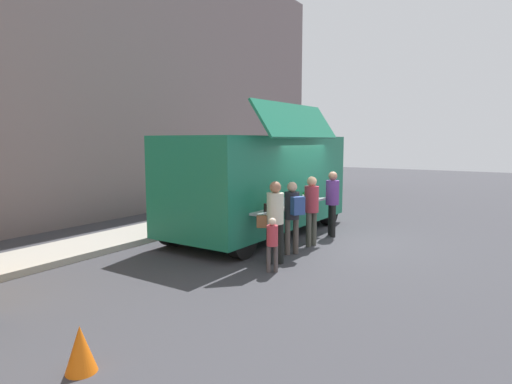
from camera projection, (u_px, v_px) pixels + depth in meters
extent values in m
plane|color=#38383D|center=(324.00, 240.00, 11.39)|extent=(60.00, 60.00, 0.00)
cube|color=#9E998E|center=(76.00, 249.00, 10.14)|extent=(28.00, 1.60, 0.15)
cube|color=slate|center=(16.00, 52.00, 12.46)|extent=(32.00, 2.40, 10.37)
cube|color=#1A7353|center=(259.00, 180.00, 11.91)|extent=(6.10, 2.53, 2.43)
cube|color=#1A7353|center=(297.00, 121.00, 10.39)|extent=(3.34, 0.67, 0.86)
cube|color=black|center=(285.00, 173.00, 10.74)|extent=(3.17, 0.15, 1.10)
cube|color=#B7B7BC|center=(292.00, 205.00, 10.72)|extent=(3.34, 0.41, 0.05)
cylinder|color=black|center=(265.00, 208.00, 9.63)|extent=(0.08, 0.08, 0.18)
cylinder|color=orange|center=(270.00, 206.00, 9.86)|extent=(0.07, 0.07, 0.20)
cylinder|color=yellow|center=(276.00, 204.00, 10.07)|extent=(0.08, 0.08, 0.22)
cylinder|color=yellow|center=(281.00, 203.00, 10.27)|extent=(0.07, 0.07, 0.19)
cylinder|color=silver|center=(285.00, 202.00, 10.51)|extent=(0.08, 0.08, 0.21)
cylinder|color=green|center=(292.00, 200.00, 10.69)|extent=(0.07, 0.07, 0.24)
cylinder|color=yellow|center=(296.00, 199.00, 10.91)|extent=(0.06, 0.06, 0.23)
cylinder|color=white|center=(303.00, 199.00, 11.09)|extent=(0.06, 0.06, 0.19)
cylinder|color=green|center=(304.00, 197.00, 11.37)|extent=(0.08, 0.08, 0.23)
cylinder|color=orange|center=(312.00, 195.00, 11.54)|extent=(0.06, 0.06, 0.24)
cylinder|color=orange|center=(316.00, 195.00, 11.72)|extent=(0.07, 0.07, 0.21)
cube|color=black|center=(308.00, 160.00, 14.32)|extent=(0.12, 2.07, 1.07)
cylinder|color=black|center=(271.00, 205.00, 14.55)|extent=(0.90, 0.28, 0.90)
cylinder|color=black|center=(329.00, 210.00, 13.38)|extent=(0.90, 0.28, 0.90)
cylinder|color=black|center=(173.00, 228.00, 10.70)|extent=(0.90, 0.28, 0.90)
cylinder|color=black|center=(242.00, 239.00, 9.53)|extent=(0.90, 0.28, 0.90)
cone|color=orange|center=(80.00, 349.00, 4.86)|extent=(0.36, 0.36, 0.55)
cylinder|color=#2F6436|center=(263.00, 197.00, 16.53)|extent=(0.60, 0.60, 0.87)
cylinder|color=#49493E|center=(309.00, 230.00, 10.59)|extent=(0.14, 0.14, 0.86)
cylinder|color=#49493E|center=(314.00, 228.00, 10.76)|extent=(0.14, 0.14, 0.86)
cylinder|color=#AD3444|center=(312.00, 199.00, 10.59)|extent=(0.36, 0.36, 0.65)
sphere|color=#DEA981|center=(312.00, 181.00, 10.54)|extent=(0.24, 0.24, 0.24)
cylinder|color=#504640|center=(287.00, 237.00, 9.86)|extent=(0.13, 0.13, 0.83)
cylinder|color=#504640|center=(296.00, 236.00, 9.95)|extent=(0.13, 0.13, 0.83)
cylinder|color=#232229|center=(292.00, 205.00, 9.82)|extent=(0.34, 0.34, 0.63)
sphere|color=#D9A988|center=(292.00, 187.00, 9.77)|extent=(0.23, 0.23, 0.23)
cube|color=#2E498B|center=(298.00, 206.00, 9.58)|extent=(0.34, 0.30, 0.40)
cylinder|color=black|center=(270.00, 244.00, 9.13)|extent=(0.14, 0.14, 0.87)
cylinder|color=black|center=(280.00, 244.00, 9.14)|extent=(0.14, 0.14, 0.87)
cylinder|color=beige|center=(275.00, 208.00, 9.04)|extent=(0.36, 0.36, 0.66)
sphere|color=#A36C50|center=(275.00, 187.00, 8.99)|extent=(0.24, 0.24, 0.24)
cube|color=brown|center=(262.00, 221.00, 9.07)|extent=(0.24, 0.26, 0.25)
cylinder|color=black|center=(333.00, 221.00, 11.68)|extent=(0.14, 0.14, 0.88)
cylinder|color=black|center=(331.00, 219.00, 11.91)|extent=(0.14, 0.14, 0.88)
cylinder|color=#5A307D|center=(332.00, 193.00, 11.70)|extent=(0.36, 0.36, 0.66)
sphere|color=#9E6C55|center=(333.00, 176.00, 11.65)|extent=(0.25, 0.25, 0.25)
cylinder|color=#504645|center=(269.00, 259.00, 8.56)|extent=(0.09, 0.09, 0.54)
cylinder|color=#504645|center=(276.00, 259.00, 8.57)|extent=(0.09, 0.09, 0.54)
cylinder|color=#BB3743|center=(272.00, 236.00, 8.50)|extent=(0.22, 0.22, 0.41)
sphere|color=beige|center=(272.00, 222.00, 8.47)|extent=(0.15, 0.15, 0.15)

